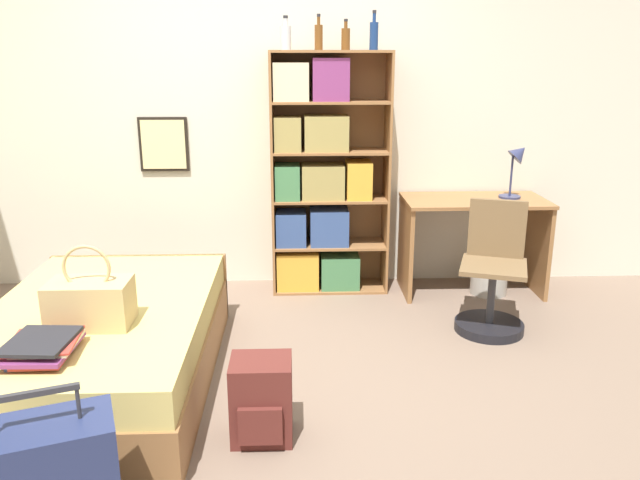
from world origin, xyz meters
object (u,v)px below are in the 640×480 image
object	(u,v)px
bottle_brown	(319,36)
bottle_blue	(374,35)
bottle_clear	(346,38)
bed	(103,344)
handbag	(90,302)
backpack	(262,400)
desk_chair	(492,289)
desk_lamp	(518,161)
book_stack_on_bed	(44,347)
waste_bin	(489,278)
bookcase	(320,181)
bottle_green	(286,37)
desk	(473,229)

from	to	relation	value
bottle_brown	bottle_blue	distance (m)	0.38
bottle_clear	bed	bearing A→B (deg)	-134.45
handbag	backpack	xyz separation A→B (m)	(0.84, -0.30, -0.38)
bottle_brown	desk_chair	xyz separation A→B (m)	(1.09, -0.81, -1.59)
handbag	desk_lamp	world-z (taller)	desk_lamp
book_stack_on_bed	desk_chair	size ratio (longest dim) A/B	0.43
bed	waste_bin	bearing A→B (deg)	26.75
book_stack_on_bed	waste_bin	bearing A→B (deg)	35.95
bed	bottle_blue	size ratio (longest dim) A/B	6.91
book_stack_on_bed	bookcase	distance (m)	2.41
book_stack_on_bed	desk_chair	distance (m)	2.67
handbag	waste_bin	distance (m)	2.91
handbag	waste_bin	world-z (taller)	handbag
desk_lamp	bottle_blue	bearing A→B (deg)	175.76
bottle_blue	bottle_brown	bearing A→B (deg)	176.55
handbag	desk_chair	bearing A→B (deg)	21.20
backpack	desk_chair	bearing A→B (deg)	39.55
bookcase	backpack	bearing A→B (deg)	-99.81
bottle_green	bottle_clear	size ratio (longest dim) A/B	1.09
bed	handbag	xyz separation A→B (m)	(0.05, -0.25, 0.35)
bottle_clear	backpack	size ratio (longest dim) A/B	0.53
bookcase	desk	world-z (taller)	bookcase
bottle_green	bottle_blue	bearing A→B (deg)	2.47
desk_lamp	desk_chair	distance (m)	1.07
bookcase	bottle_blue	distance (m)	1.10
bottle_clear	desk	bearing A→B (deg)	-7.38
handbag	desk	bearing A→B (deg)	34.07
desk_lamp	waste_bin	size ratio (longest dim) A/B	1.54
book_stack_on_bed	bottle_blue	world-z (taller)	bottle_blue
handbag	bed	bearing A→B (deg)	100.92
desk_lamp	waste_bin	world-z (taller)	desk_lamp
bottle_green	waste_bin	world-z (taller)	bottle_green
bottle_blue	desk_chair	world-z (taller)	bottle_blue
bed	book_stack_on_bed	bearing A→B (deg)	-95.19
bottle_brown	backpack	xyz separation A→B (m)	(-0.33, -1.99, -1.66)
desk_chair	backpack	xyz separation A→B (m)	(-1.43, -1.18, -0.08)
bed	bottle_green	size ratio (longest dim) A/B	8.06
bottle_green	bottle_clear	world-z (taller)	bottle_green
book_stack_on_bed	bottle_clear	xyz separation A→B (m)	(1.46, 2.03, 1.35)
desk_chair	bottle_green	bearing A→B (deg)	149.98
bookcase	bottle_blue	xyz separation A→B (m)	(0.38, -0.00, 1.03)
handbag	desk_chair	world-z (taller)	handbag
handbag	bottle_brown	world-z (taller)	bottle_brown
bottle_clear	desk	xyz separation A→B (m)	(0.96, -0.12, -1.35)
bottle_brown	bottle_blue	xyz separation A→B (m)	(0.38, -0.02, 0.01)
handbag	book_stack_on_bed	world-z (taller)	handbag
book_stack_on_bed	backpack	distance (m)	0.99
bed	desk	bearing A→B (deg)	29.04
book_stack_on_bed	desk	xyz separation A→B (m)	(2.42, 1.90, -0.00)
handbag	bookcase	xyz separation A→B (m)	(1.18, 1.67, 0.27)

